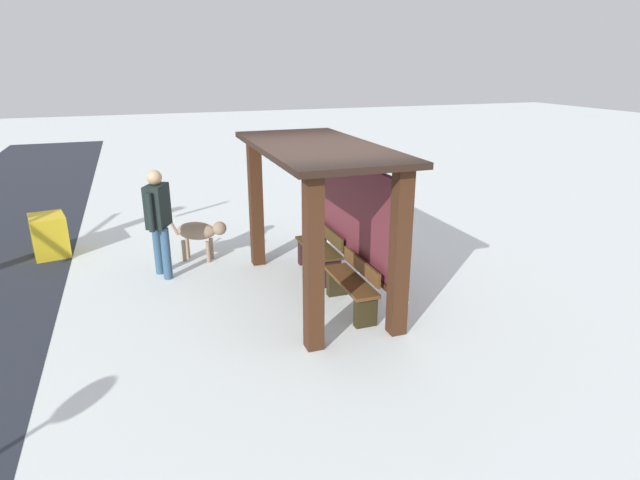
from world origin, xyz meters
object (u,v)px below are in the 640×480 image
object	(u,v)px
person_walking	(158,215)
bus_shelter	(327,191)
bench_left_inside	(320,254)
bench_center_inside	(352,286)
dog	(200,232)
grit_bin	(49,236)

from	to	relation	value
person_walking	bus_shelter	bearing A→B (deg)	57.55
bus_shelter	bench_left_inside	distance (m)	1.39
bench_center_inside	person_walking	world-z (taller)	person_walking
dog	grit_bin	size ratio (longest dim) A/B	1.27
person_walking	grit_bin	size ratio (longest dim) A/B	2.35
person_walking	bench_center_inside	bearing A→B (deg)	48.49
person_walking	dog	bearing A→B (deg)	127.76
bench_left_inside	grit_bin	xyz separation A→B (m)	(-2.43, -4.24, 0.01)
bench_center_inside	grit_bin	world-z (taller)	grit_bin
bus_shelter	dog	xyz separation A→B (m)	(-1.97, -1.61, -1.05)
bus_shelter	person_walking	world-z (taller)	bus_shelter
person_walking	grit_bin	bearing A→B (deg)	-132.18
bench_left_inside	person_walking	size ratio (longest dim) A/B	0.70
bus_shelter	bench_center_inside	size ratio (longest dim) A/B	2.81
dog	bench_left_inside	bearing A→B (deg)	53.37
grit_bin	bus_shelter	bearing A→B (deg)	52.90
dog	grit_bin	bearing A→B (deg)	-114.53
bus_shelter	person_walking	bearing A→B (deg)	-122.45
bus_shelter	grit_bin	distance (m)	5.29
bench_left_inside	dog	xyz separation A→B (m)	(-1.29, -1.74, 0.16)
bench_center_inside	grit_bin	xyz separation A→B (m)	(-3.79, -4.24, 0.02)
bench_left_inside	person_walking	distance (m)	2.61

